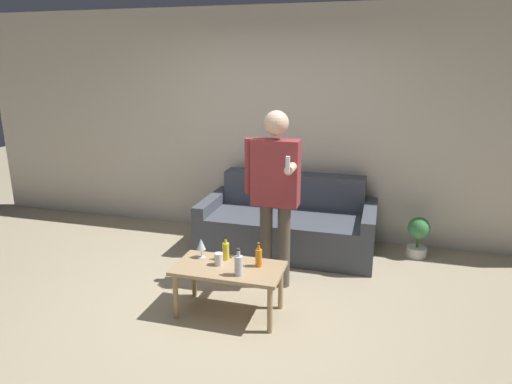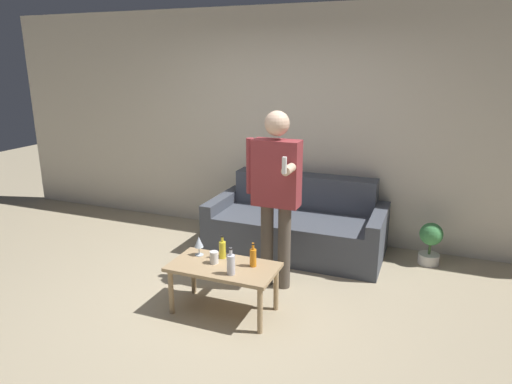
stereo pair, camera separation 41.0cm
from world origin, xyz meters
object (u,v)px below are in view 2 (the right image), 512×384
(couch, at_px, (297,225))
(person_standing_front, at_px, (276,187))
(coffee_table, at_px, (224,271))
(bottle_orange, at_px, (253,257))

(couch, height_order, person_standing_front, person_standing_front)
(coffee_table, relative_size, bottle_orange, 4.38)
(coffee_table, distance_m, person_standing_front, 0.90)
(bottle_orange, relative_size, person_standing_front, 0.12)
(coffee_table, bearing_deg, bottle_orange, 18.10)
(coffee_table, distance_m, bottle_orange, 0.29)
(couch, distance_m, bottle_orange, 1.48)
(coffee_table, bearing_deg, person_standing_front, 68.31)
(couch, height_order, bottle_orange, couch)
(couch, relative_size, coffee_table, 2.13)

